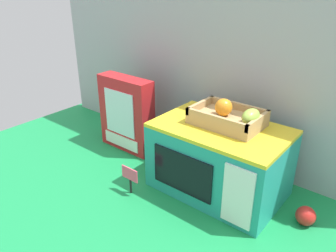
% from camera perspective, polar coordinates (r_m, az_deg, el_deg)
% --- Properties ---
extents(ground_plane, '(1.70, 1.70, 0.00)m').
position_cam_1_polar(ground_plane, '(1.30, 1.05, -7.19)').
color(ground_plane, '#198C47').
rests_on(ground_plane, ground).
extents(display_back_panel, '(1.61, 0.03, 0.79)m').
position_cam_1_polar(display_back_panel, '(1.30, 6.69, 11.48)').
color(display_back_panel, '#A0A3A8').
rests_on(display_back_panel, ground).
extents(toy_microwave, '(0.43, 0.28, 0.24)m').
position_cam_1_polar(toy_microwave, '(1.14, 8.75, -5.67)').
color(toy_microwave, teal).
rests_on(toy_microwave, ground).
extents(food_groups_crate, '(0.22, 0.15, 0.09)m').
position_cam_1_polar(food_groups_crate, '(1.09, 10.44, 1.48)').
color(food_groups_crate, tan).
rests_on(food_groups_crate, toy_microwave).
extents(cookie_set_box, '(0.25, 0.08, 0.31)m').
position_cam_1_polar(cookie_set_box, '(1.39, -7.14, 2.05)').
color(cookie_set_box, red).
rests_on(cookie_set_box, ground).
extents(price_sign, '(0.07, 0.01, 0.10)m').
position_cam_1_polar(price_sign, '(1.14, -6.56, -8.60)').
color(price_sign, black).
rests_on(price_sign, ground).
extents(loose_toy_apple, '(0.06, 0.06, 0.06)m').
position_cam_1_polar(loose_toy_apple, '(1.11, 22.46, -14.16)').
color(loose_toy_apple, red).
rests_on(loose_toy_apple, ground).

